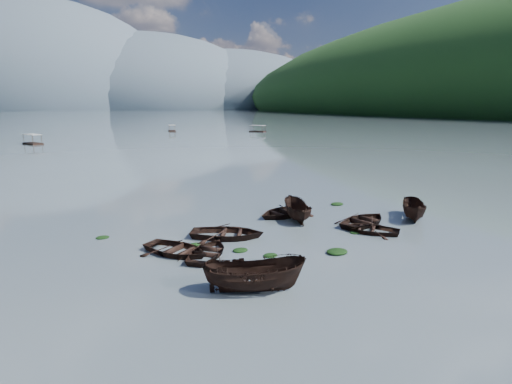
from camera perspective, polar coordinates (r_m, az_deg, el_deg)
name	(u,v)px	position (r m, az deg, el deg)	size (l,w,h in m)	color
ground_plane	(344,269)	(23.08, 12.52, -10.72)	(2400.00, 2400.00, 0.00)	slate
haze_mtn_b	(48,109)	(918.12, -27.61, 10.41)	(520.00, 520.00, 340.00)	#475666
haze_mtn_c	(149,109)	(929.59, -15.01, 11.38)	(520.00, 520.00, 260.00)	#475666
haze_mtn_d	(226,109)	(975.50, -4.32, 11.78)	(520.00, 520.00, 220.00)	#475666
rowboat_0	(176,253)	(25.26, -11.30, -8.60)	(3.21, 4.49, 0.93)	black
rowboat_1	(208,255)	(24.68, -6.86, -8.95)	(2.91, 4.07, 0.84)	black
rowboat_2	(255,291)	(20.14, -0.21, -13.97)	(1.89, 5.03, 1.94)	black
rowboat_3	(369,232)	(29.93, 15.85, -5.50)	(2.96, 4.14, 0.86)	black
rowboat_4	(364,224)	(31.69, 15.20, -4.47)	(3.40, 4.76, 0.99)	black
rowboat_5	(413,219)	(34.46, 21.57, -3.56)	(1.70, 4.52, 1.75)	black
rowboat_6	(227,238)	(27.68, -4.11, -6.50)	(3.59, 5.02, 1.04)	black
rowboat_7	(285,216)	(33.02, 4.09, -3.37)	(3.52, 4.93, 1.02)	black
rowboat_8	(297,220)	(31.95, 5.81, -3.95)	(1.70, 4.51, 1.74)	black
weed_clump_0	(240,251)	(25.20, -2.26, -8.41)	(0.97, 0.79, 0.21)	black
weed_clump_1	(270,256)	(24.39, 2.06, -9.13)	(0.90, 0.72, 0.20)	black
weed_clump_2	(337,253)	(25.35, 11.49, -8.53)	(1.37, 1.09, 0.30)	black
weed_clump_3	(355,233)	(29.42, 14.02, -5.70)	(0.85, 0.72, 0.19)	black
weed_clump_4	(414,215)	(35.71, 21.63, -3.02)	(1.33, 1.05, 0.27)	black
weed_clump_5	(103,238)	(29.46, -21.07, -6.15)	(0.90, 0.73, 0.19)	black
weed_clump_6	(196,245)	(26.49, -8.64, -7.49)	(0.82, 0.68, 0.17)	black
weed_clump_7	(337,205)	(37.19, 11.50, -1.80)	(1.21, 0.97, 0.26)	black
pontoon_left	(33,144)	(106.40, -29.23, 5.97)	(2.40, 5.75, 2.20)	black
pontoon_centre	(172,131)	(141.67, -11.89, 8.47)	(2.29, 5.51, 2.11)	black
pontoon_right	(258,132)	(136.61, 0.24, 8.59)	(2.29, 5.50, 2.11)	black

